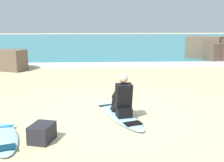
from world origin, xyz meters
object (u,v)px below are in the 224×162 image
object	(u,v)px
surfer_seated	(123,99)
beach_bag	(42,133)
surfboard_main	(119,114)
shoreline_rock	(12,60)
surfboard_spare_near	(3,138)

from	to	relation	value
surfer_seated	beach_bag	xyz separation A→B (m)	(-1.55, -1.16, -0.28)
surfer_seated	beach_bag	world-z (taller)	surfer_seated
surfboard_main	shoreline_rock	world-z (taller)	shoreline_rock
surfer_seated	surfboard_spare_near	distance (m)	2.55
shoreline_rock	surfer_seated	bearing A→B (deg)	-56.32
surfer_seated	beach_bag	distance (m)	1.96
surfboard_main	shoreline_rock	distance (m)	7.34
shoreline_rock	surfboard_main	bearing A→B (deg)	-56.10
surfboard_spare_near	beach_bag	xyz separation A→B (m)	(0.74, -0.12, 0.12)
surfboard_main	surfboard_spare_near	distance (m)	2.52
surfer_seated	shoreline_rock	xyz separation A→B (m)	(-4.16, 6.25, 0.01)
beach_bag	surfer_seated	bearing A→B (deg)	36.98
surfboard_main	beach_bag	bearing A→B (deg)	-137.96
surfboard_main	surfer_seated	size ratio (longest dim) A/B	2.50
surfboard_main	beach_bag	distance (m)	1.99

